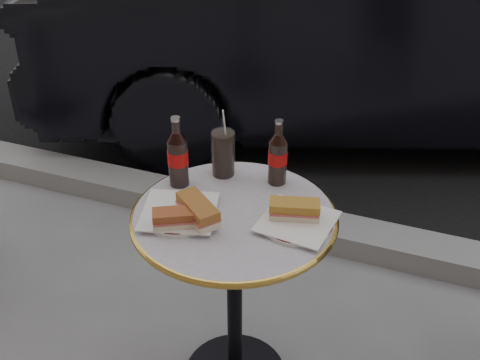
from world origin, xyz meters
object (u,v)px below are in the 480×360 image
(cola_bottle_left, at_px, (177,151))
(cola_glass, at_px, (223,153))
(plate_left, at_px, (179,213))
(plate_right, at_px, (297,223))
(bistro_table, at_px, (235,303))
(cola_bottle_right, at_px, (278,152))
(parked_car, at_px, (382,22))

(cola_bottle_left, xyz_separation_m, cola_glass, (0.11, 0.11, -0.04))
(plate_left, height_order, plate_right, same)
(plate_right, relative_size, cola_bottle_left, 0.90)
(bistro_table, distance_m, plate_right, 0.42)
(plate_right, bearing_deg, cola_glass, 148.85)
(cola_glass, bearing_deg, bistro_table, -59.85)
(cola_bottle_right, height_order, parked_car, parked_car)
(plate_left, bearing_deg, cola_glass, 82.48)
(plate_right, xyz_separation_m, cola_bottle_right, (-0.13, 0.20, 0.11))
(parked_car, bearing_deg, cola_bottle_right, 159.93)
(parked_car, bearing_deg, cola_glass, 154.85)
(bistro_table, xyz_separation_m, cola_bottle_right, (0.07, 0.21, 0.48))
(plate_left, xyz_separation_m, cola_bottle_left, (-0.07, 0.16, 0.11))
(cola_bottle_left, height_order, cola_bottle_right, cola_bottle_left)
(bistro_table, height_order, cola_bottle_left, cola_bottle_left)
(plate_left, relative_size, cola_glass, 1.46)
(cola_bottle_right, bearing_deg, cola_bottle_left, -157.16)
(cola_glass, distance_m, parked_car, 2.03)
(bistro_table, bearing_deg, plate_right, 3.28)
(plate_right, bearing_deg, bistro_table, -176.72)
(bistro_table, bearing_deg, cola_bottle_right, 72.72)
(cola_bottle_left, bearing_deg, parked_car, 81.97)
(bistro_table, relative_size, parked_car, 0.18)
(cola_bottle_left, distance_m, cola_glass, 0.16)
(bistro_table, distance_m, parked_car, 2.23)
(cola_bottle_left, bearing_deg, plate_right, -10.74)
(cola_bottle_left, height_order, cola_glass, cola_bottle_left)
(cola_bottle_left, xyz_separation_m, cola_bottle_right, (0.29, 0.12, -0.01))
(bistro_table, relative_size, cola_bottle_left, 3.09)
(plate_left, distance_m, cola_bottle_left, 0.21)
(plate_right, xyz_separation_m, parked_car, (-0.12, 2.20, -0.08))
(cola_glass, height_order, parked_car, parked_car)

